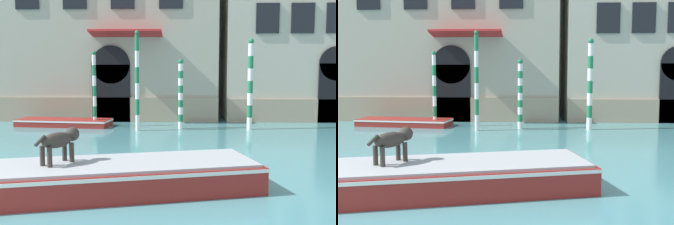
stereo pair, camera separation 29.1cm
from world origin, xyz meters
TOP-DOWN VIEW (x-y plane):
  - boat_foreground at (2.20, 4.16)m, footprint 7.79×3.85m
  - dog_on_deck at (1.35, 4.14)m, footprint 0.79×1.08m
  - boat_moored_near_palazzo at (-1.86, 15.24)m, footprint 4.93×2.14m
  - mooring_pole_0 at (7.46, 14.31)m, footprint 0.26×0.26m
  - mooring_pole_1 at (4.13, 14.47)m, footprint 0.24×0.24m
  - mooring_pole_2 at (-0.22, 15.05)m, footprint 0.19×0.19m
  - mooring_pole_3 at (2.09, 13.74)m, footprint 0.20×0.20m

SIDE VIEW (x-z plane):
  - boat_moored_near_palazzo at x=-1.86m, z-range 0.01..0.38m
  - boat_foreground at x=2.20m, z-range 0.02..0.72m
  - dog_on_deck at x=1.35m, z-range 0.82..1.64m
  - mooring_pole_1 at x=4.13m, z-range 0.02..3.41m
  - mooring_pole_2 at x=-0.22m, z-range 0.02..3.82m
  - mooring_pole_0 at x=7.46m, z-range 0.02..4.38m
  - mooring_pole_3 at x=2.09m, z-range 0.02..4.70m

